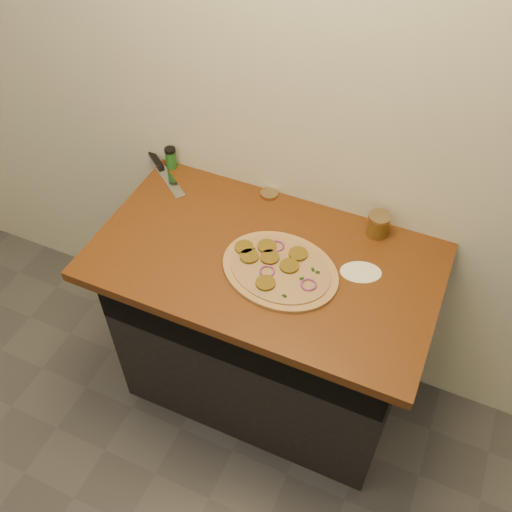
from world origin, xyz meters
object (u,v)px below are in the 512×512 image
at_px(chefs_knife, 163,170).
at_px(salsa_jar, 378,224).
at_px(spice_shaker, 171,158).
at_px(pizza, 279,268).

height_order(chefs_knife, salsa_jar, salsa_jar).
distance_m(chefs_knife, salsa_jar, 0.88).
bearing_deg(chefs_knife, spice_shaker, 63.65).
relative_size(chefs_knife, spice_shaker, 2.94).
bearing_deg(spice_shaker, chefs_knife, -116.35).
height_order(pizza, chefs_knife, pizza).
xyz_separation_m(salsa_jar, spice_shaker, (-0.86, 0.03, 0.00)).
relative_size(chefs_knife, salsa_jar, 3.05).
distance_m(salsa_jar, spice_shaker, 0.86).
xyz_separation_m(pizza, spice_shaker, (-0.61, 0.34, 0.04)).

